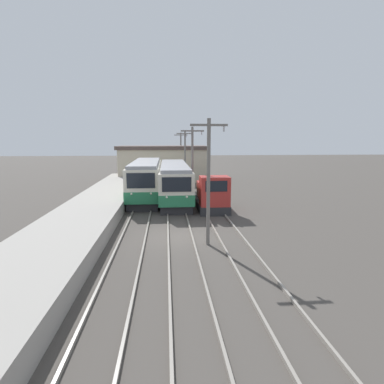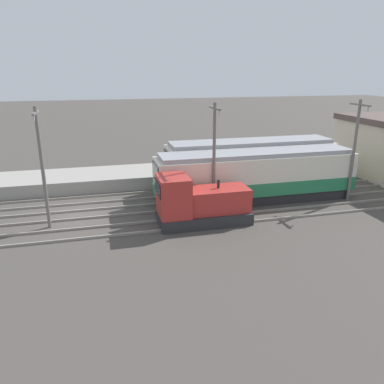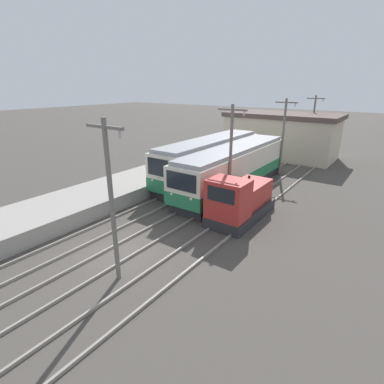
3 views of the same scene
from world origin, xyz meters
name	(u,v)px [view 3 (image 3 of 3)]	position (x,y,z in m)	size (l,w,h in m)	color
ground_plane	(118,252)	(0.00, 0.00, 0.00)	(200.00, 200.00, 0.00)	#47423D
platform_left	(49,214)	(-6.25, 0.00, 0.50)	(4.50, 54.00, 1.01)	gray
track_left	(87,237)	(-2.60, 0.00, 0.07)	(1.54, 60.00, 0.14)	gray
track_center	(121,252)	(0.20, 0.00, 0.07)	(1.54, 60.00, 0.14)	gray
track_right	(166,272)	(3.20, 0.00, 0.07)	(1.54, 60.00, 0.14)	gray
commuter_train_left	(210,162)	(-2.60, 12.83, 1.74)	(2.84, 13.07, 3.75)	#28282B
commuter_train_center	(234,170)	(0.20, 12.05, 1.64)	(2.84, 14.08, 3.53)	#28282B
shunting_locomotive	(240,201)	(3.20, 7.15, 1.21)	(2.40, 5.48, 3.00)	#28282B
catenary_mast_near	(111,198)	(1.71, -1.47, 3.79)	(2.00, 0.20, 6.94)	slate
catenary_mast_mid	(231,154)	(1.71, 8.51, 3.79)	(2.00, 0.20, 6.94)	slate
catenary_mast_far	(283,134)	(1.71, 18.48, 3.79)	(2.00, 0.20, 6.94)	slate
catenary_mast_distant	(313,123)	(1.71, 28.45, 3.79)	(2.00, 0.20, 6.94)	slate
station_building	(281,135)	(-1.04, 26.00, 2.53)	(12.60, 6.30, 5.02)	beige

